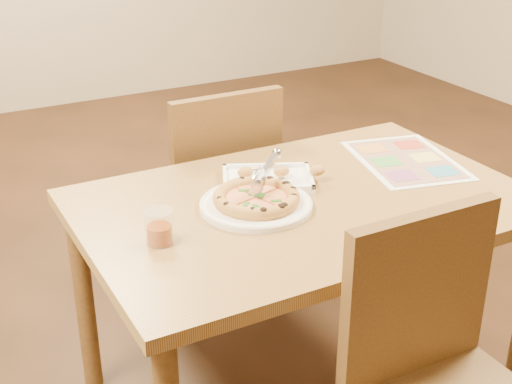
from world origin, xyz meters
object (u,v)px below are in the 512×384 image
chair_near (438,356)px  pizza (256,198)px  plate (256,205)px  chair_far (217,175)px  glass_tumbler (159,229)px  appetizer_tray (270,179)px  menu (406,160)px  pizza_cutter (265,173)px  dining_table (304,225)px

chair_near → pizza: chair_near is taller
plate → pizza: size_ratio=1.29×
chair_far → glass_tumbler: 0.82m
chair_far → appetizer_tray: bearing=86.1°
glass_tumbler → chair_near: bearing=-49.8°
plate → pizza: bearing=31.8°
chair_near → menu: bearing=57.0°
pizza_cutter → pizza: bearing=175.4°
chair_near → pizza_cutter: size_ratio=3.29×
pizza → glass_tumbler: (-0.32, -0.07, 0.01)m
glass_tumbler → menu: glass_tumbler is taller
pizza_cutter → plate: bearing=175.5°
glass_tumbler → appetizer_tray: bearing=24.3°
appetizer_tray → glass_tumbler: 0.48m
plate → glass_tumbler: size_ratio=3.44×
pizza_cutter → appetizer_tray: size_ratio=0.44×
appetizer_tray → menu: appetizer_tray is taller
glass_tumbler → menu: bearing=8.7°
plate → pizza: 0.02m
pizza → appetizer_tray: (0.12, 0.13, -0.02)m
pizza → plate: bearing=-148.2°
dining_table → pizza: pizza is taller
dining_table → chair_near: 0.61m
dining_table → pizza_cutter: (-0.11, 0.04, 0.18)m
chair_far → glass_tumbler: chair_far is taller
pizza_cutter → glass_tumbler: bearing=158.6°
chair_near → menu: chair_near is taller
chair_near → plate: (-0.15, 0.62, 0.16)m
pizza_cutter → dining_table: bearing=-56.3°
chair_near → plate: bearing=103.8°
plate → appetizer_tray: size_ratio=0.98×
chair_far → pizza_cutter: (-0.11, -0.56, 0.24)m
dining_table → glass_tumbler: size_ratio=13.88×
chair_far → appetizer_tray: (-0.03, -0.45, 0.17)m
glass_tumbler → menu: 0.93m
pizza_cutter → menu: size_ratio=0.34×
dining_table → glass_tumbler: (-0.47, -0.05, 0.13)m
chair_far → pizza_cutter: chair_far is taller
pizza → appetizer_tray: appetizer_tray is taller
chair_near → chair_far: bearing=90.0°
chair_near → pizza_cutter: (-0.11, 0.64, 0.24)m
chair_far → menu: chair_far is taller
plate → dining_table: bearing=-6.6°
chair_far → pizza_cutter: size_ratio=3.29×
pizza_cutter → menu: pizza_cutter is taller
chair_near → glass_tumbler: chair_near is taller
chair_near → appetizer_tray: chair_near is taller
dining_table → chair_near: size_ratio=2.77×
chair_far → appetizer_tray: chair_far is taller
chair_near → glass_tumbler: 0.75m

